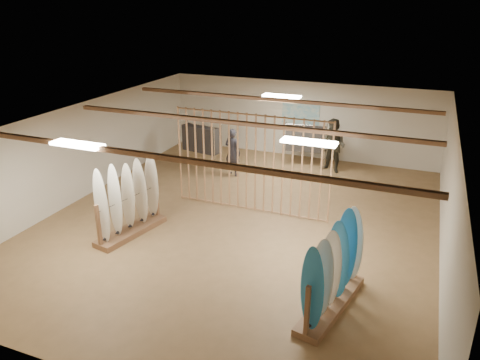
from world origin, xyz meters
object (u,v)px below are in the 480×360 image
at_px(rack_right, 333,279).
at_px(shopper_b, 333,142).
at_px(rack_left, 129,210).
at_px(clothing_rack_b, 305,139).
at_px(shopper_a, 233,149).
at_px(clothing_rack_a, 201,139).

distance_m(rack_right, shopper_b, 7.70).
relative_size(rack_left, shopper_b, 1.02).
bearing_deg(clothing_rack_b, rack_left, -121.16).
bearing_deg(rack_right, clothing_rack_b, 119.73).
bearing_deg(shopper_a, rack_left, 94.73).
bearing_deg(shopper_b, clothing_rack_b, -172.04).
bearing_deg(shopper_b, clothing_rack_a, -143.09).
bearing_deg(rack_left, clothing_rack_a, 107.74).
distance_m(rack_left, shopper_b, 7.47).
height_order(clothing_rack_a, shopper_b, shopper_b).
height_order(rack_right, clothing_rack_b, rack_right).
distance_m(shopper_a, shopper_b, 3.42).
height_order(rack_left, clothing_rack_b, rack_left).
xyz_separation_m(rack_right, shopper_b, (-1.53, 7.54, 0.41)).
relative_size(rack_right, shopper_b, 1.13).
xyz_separation_m(clothing_rack_b, shopper_a, (-2.01, -1.79, -0.09)).
bearing_deg(shopper_a, clothing_rack_b, -124.56).
distance_m(rack_left, shopper_a, 4.93).
xyz_separation_m(rack_left, rack_right, (5.35, -1.12, -0.03)).
relative_size(rack_right, shopper_a, 1.30).
bearing_deg(rack_left, clothing_rack_b, 78.93).
xyz_separation_m(rack_left, shopper_b, (3.82, 6.41, 0.38)).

